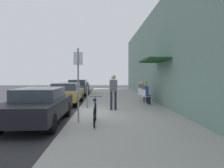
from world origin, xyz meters
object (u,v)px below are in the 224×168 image
Objects in this scene: street_sign at (78,79)px; cafe_chair_0 at (145,96)px; seated_patron_2 at (142,91)px; pedestrian_standing at (113,89)px; parking_meter at (87,93)px; parked_car_0 at (39,105)px; seated_patron_0 at (146,92)px; seated_patron_1 at (143,91)px; parked_car_1 at (66,93)px; cafe_chair_2 at (141,94)px; bicycle_0 at (95,114)px; cafe_chair_1 at (142,94)px; parked_car_2 at (78,87)px.

street_sign is 2.99× the size of cafe_chair_0.
pedestrian_standing is at bearing -120.05° from seated_patron_2.
seated_patron_2 is at bearing 39.71° from parking_meter.
parked_car_0 is at bearing -118.50° from parking_meter.
seated_patron_0 is 0.76× the size of pedestrian_standing.
seated_patron_1 is (4.82, 4.97, 0.12)m from parked_car_0.
parked_car_1 is 4.82m from seated_patron_2.
parked_car_0 is at bearing -130.51° from cafe_chair_2.
cafe_chair_0 is 0.96m from seated_patron_1.
seated_patron_2 is at bearing 66.40° from bicycle_0.
street_sign is at bearing -121.03° from cafe_chair_1.
cafe_chair_0 is 0.51× the size of pedestrian_standing.
parked_car_2 is 8.81m from parking_meter.
cafe_chair_2 is at bearing 92.33° from seated_patron_0.
parked_car_2 reaches higher than parked_car_1.
parked_car_1 is (0.00, 5.50, -0.00)m from parked_car_0.
parked_car_0 is 5.50m from parked_car_1.
pedestrian_standing is (-1.92, -2.80, 0.50)m from cafe_chair_1.
parked_car_1 is 3.41× the size of seated_patron_0.
seated_patron_1 is at bearing 54.98° from pedestrian_standing.
pedestrian_standing reaches higher than cafe_chair_0.
pedestrian_standing reaches higher than bicycle_0.
parked_car_0 reaches higher than cafe_chair_1.
seated_patron_1 is 0.76× the size of pedestrian_standing.
parking_meter is 1.02× the size of seated_patron_0.
cafe_chair_0 is at bearing 20.26° from parking_meter.
parked_car_1 is 2.59× the size of pedestrian_standing.
street_sign is at bearing -118.81° from seated_patron_2.
street_sign is at bearing -90.86° from parking_meter.
street_sign is 2.02× the size of seated_patron_1.
bicycle_0 is at bearing -119.54° from cafe_chair_0.
pedestrian_standing reaches higher than parked_car_0.
parking_meter is at bearing 151.81° from pedestrian_standing.
bicycle_0 is 6.79m from cafe_chair_2.
cafe_chair_1 is (2.67, 5.63, 0.14)m from bicycle_0.
parked_car_2 is at bearing 90.00° from parked_car_1.
parked_car_2 is at bearing 99.72° from bicycle_0.
street_sign is at bearing -117.15° from pedestrian_standing.
cafe_chair_0 is at bearing 54.09° from street_sign.
cafe_chair_2 is at bearing 90.37° from cafe_chair_1.
street_sign is (1.50, -5.97, 0.95)m from parked_car_1.
cafe_chair_1 is 3.43m from pedestrian_standing.
pedestrian_standing is (-1.97, -2.81, 0.30)m from seated_patron_1.
pedestrian_standing is at bearing 37.20° from parked_car_0.
parked_car_1 is 4.76m from cafe_chair_2.
cafe_chair_0 is (3.21, 1.19, -0.26)m from parking_meter.
parking_meter reaches higher than seated_patron_1.
cafe_chair_2 is (-0.00, 0.61, 0.00)m from cafe_chair_1.
seated_patron_0 is at bearing -16.66° from parked_car_1.
cafe_chair_1 is (4.76, -0.55, -0.07)m from parked_car_1.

